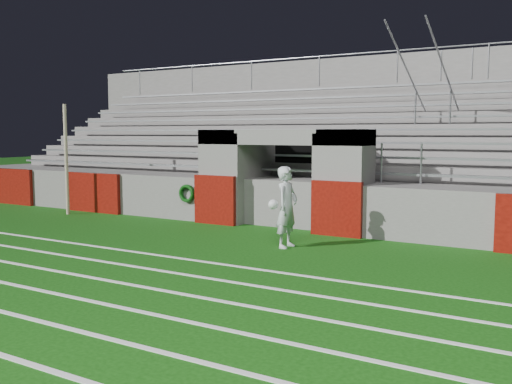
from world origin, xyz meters
The scene contains 5 objects.
ground centered at (0.00, 0.00, 0.00)m, with size 90.00×90.00×0.00m, color #10450B.
field_post centered at (-6.84, 2.19, 1.69)m, with size 0.11×0.11×3.38m, color tan.
stadium_structure centered at (0.00, 7.97, 1.49)m, with size 26.00×8.48×5.42m.
goalkeeper_with_ball centered at (1.40, 1.10, 0.89)m, with size 0.55×0.65×1.79m.
hose_coil centered at (-2.76, 2.92, 0.80)m, with size 0.52×0.15×0.52m.
Camera 1 is at (7.16, -9.86, 2.51)m, focal length 40.00 mm.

